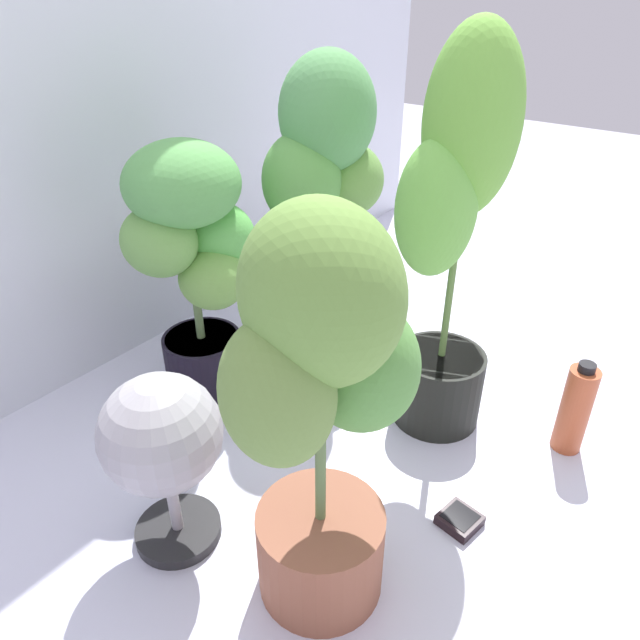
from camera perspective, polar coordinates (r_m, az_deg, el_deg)
name	(u,v)px	position (r m, az deg, el deg)	size (l,w,h in m)	color
ground_plane	(359,458)	(1.49, 3.81, -13.33)	(8.00, 8.00, 0.00)	silver
potted_plant_back_center	(193,249)	(1.53, -12.34, 6.75)	(0.40, 0.40, 0.70)	black
potted_plant_front_right	(451,234)	(1.35, 12.70, 8.19)	(0.32, 0.26, 0.97)	black
potted_plant_front_left	(322,402)	(0.93, 0.17, -8.00)	(0.35, 0.30, 0.79)	#92543C
potted_plant_back_right	(325,190)	(1.66, 0.51, 12.61)	(0.40, 0.32, 0.88)	black
hygrometer_box	(460,520)	(1.37, 13.47, -18.44)	(0.09, 0.09, 0.03)	black
floor_fan	(162,440)	(1.18, -15.17, -11.26)	(0.24, 0.24, 0.40)	black
nutrient_bottle	(575,409)	(1.57, 23.64, -7.97)	(0.07, 0.07, 0.25)	#BA532E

